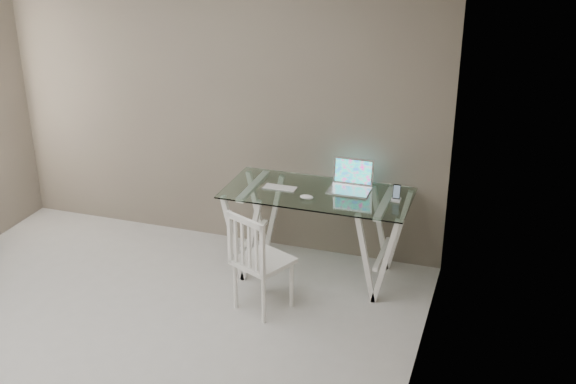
{
  "coord_description": "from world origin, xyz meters",
  "views": [
    {
      "loc": [
        2.46,
        -3.29,
        3.02
      ],
      "look_at": [
        0.86,
        1.53,
        0.85
      ],
      "focal_mm": 45.0,
      "sensor_mm": 36.0,
      "label": 1
    }
  ],
  "objects": [
    {
      "name": "desk",
      "position": [
        1.01,
        1.83,
        0.38
      ],
      "size": [
        1.5,
        0.7,
        0.75
      ],
      "color": "silver",
      "rests_on": "ground"
    },
    {
      "name": "laptop",
      "position": [
        1.25,
        1.98,
        0.8
      ],
      "size": [
        0.33,
        0.27,
        0.23
      ],
      "color": "silver",
      "rests_on": "desk"
    },
    {
      "name": "mouse",
      "position": [
        0.97,
        1.67,
        0.76
      ],
      "size": [
        0.11,
        0.06,
        0.03
      ],
      "primitive_type": "ellipsoid",
      "color": "white",
      "rests_on": "desk"
    },
    {
      "name": "phone_dock",
      "position": [
        1.64,
        1.87,
        0.78
      ],
      "size": [
        0.07,
        0.07,
        0.13
      ],
      "color": "white",
      "rests_on": "desk"
    },
    {
      "name": "room",
      "position": [
        -0.06,
        0.02,
        1.72
      ],
      "size": [
        4.5,
        4.52,
        2.71
      ],
      "color": "#B7B4AF",
      "rests_on": "ground"
    },
    {
      "name": "chair",
      "position": [
        0.75,
        1.14,
        0.45
      ],
      "size": [
        0.5,
        0.5,
        0.82
      ],
      "rotation": [
        0.0,
        0.0,
        -0.43
      ],
      "color": "white",
      "rests_on": "ground"
    },
    {
      "name": "keyboard",
      "position": [
        0.7,
        1.81,
        0.75
      ],
      "size": [
        0.28,
        0.12,
        0.01
      ],
      "primitive_type": "cube",
      "color": "silver",
      "rests_on": "desk"
    }
  ]
}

